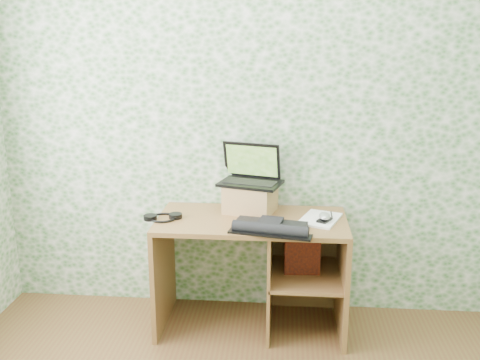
# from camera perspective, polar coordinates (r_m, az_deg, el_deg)

# --- Properties ---
(wall_back) EXTENTS (3.50, 0.00, 3.50)m
(wall_back) POSITION_cam_1_polar(r_m,az_deg,el_deg) (3.56, 1.65, 5.90)
(wall_back) COLOR silver
(wall_back) RESTS_ON ground
(desk) EXTENTS (1.20, 0.60, 0.75)m
(desk) POSITION_cam_1_polar(r_m,az_deg,el_deg) (3.51, 2.56, -8.17)
(desk) COLOR brown
(desk) RESTS_ON floor
(riser) EXTENTS (0.36, 0.33, 0.18)m
(riser) POSITION_cam_1_polar(r_m,az_deg,el_deg) (3.50, 1.12, -1.95)
(riser) COLOR #9E6B47
(riser) RESTS_ON desk
(laptop) EXTENTS (0.44, 0.37, 0.26)m
(laptop) POSITION_cam_1_polar(r_m,az_deg,el_deg) (3.50, 1.18, 0.65)
(laptop) COLOR black
(laptop) RESTS_ON riser
(keyboard) EXTENTS (0.50, 0.33, 0.07)m
(keyboard) POSITION_cam_1_polar(r_m,az_deg,el_deg) (3.18, 3.25, -5.03)
(keyboard) COLOR black
(keyboard) RESTS_ON desk
(headphones) EXTENTS (0.24, 0.21, 0.03)m
(headphones) POSITION_cam_1_polar(r_m,az_deg,el_deg) (3.42, -8.22, -3.95)
(headphones) COLOR black
(headphones) RESTS_ON desk
(notepad) EXTENTS (0.30, 0.36, 0.01)m
(notepad) POSITION_cam_1_polar(r_m,az_deg,el_deg) (3.40, 8.51, -4.14)
(notepad) COLOR white
(notepad) RESTS_ON desk
(mouse) EXTENTS (0.12, 0.13, 0.04)m
(mouse) POSITION_cam_1_polar(r_m,az_deg,el_deg) (3.34, 9.00, -4.02)
(mouse) COLOR silver
(mouse) RESTS_ON notepad
(pen) EXTENTS (0.01, 0.14, 0.01)m
(pen) POSITION_cam_1_polar(r_m,az_deg,el_deg) (3.45, 9.75, -3.72)
(pen) COLOR black
(pen) RESTS_ON notepad
(red_box) EXTENTS (0.23, 0.08, 0.27)m
(red_box) POSITION_cam_1_polar(r_m,az_deg,el_deg) (3.47, 6.66, -7.78)
(red_box) COLOR maroon
(red_box) RESTS_ON desk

